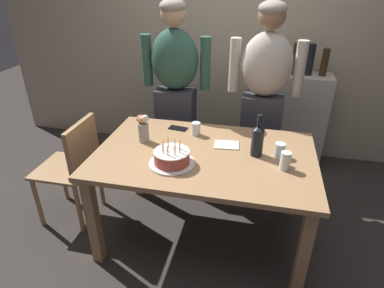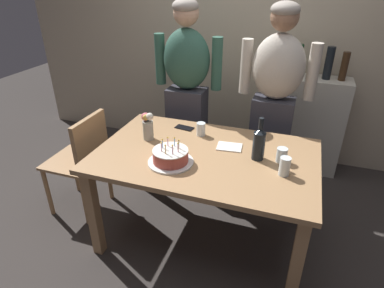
{
  "view_description": "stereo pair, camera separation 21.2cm",
  "coord_description": "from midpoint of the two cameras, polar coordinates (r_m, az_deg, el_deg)",
  "views": [
    {
      "loc": [
        0.34,
        -1.9,
        1.84
      ],
      "look_at": [
        -0.07,
        -0.08,
        0.84
      ],
      "focal_mm": 30.24,
      "sensor_mm": 36.0,
      "label": 1
    },
    {
      "loc": [
        0.54,
        -1.84,
        1.84
      ],
      "look_at": [
        -0.07,
        -0.08,
        0.84
      ],
      "focal_mm": 30.24,
      "sensor_mm": 36.0,
      "label": 2
    }
  ],
  "objects": [
    {
      "name": "flower_vase",
      "position": [
        2.36,
        -5.29,
        3.19
      ],
      "size": [
        0.09,
        0.08,
        0.21
      ],
      "color": "#999E93",
      "rests_on": "dining_table"
    },
    {
      "name": "person_woman_cardigan",
      "position": [
        2.8,
        16.36,
        6.78
      ],
      "size": [
        0.61,
        0.27,
        1.66
      ],
      "rotation": [
        0.0,
        0.0,
        3.14
      ],
      "color": "#33333D",
      "rests_on": "ground_plane"
    },
    {
      "name": "dining_table",
      "position": [
        2.27,
        5.03,
        -3.9
      ],
      "size": [
        1.5,
        0.96,
        0.74
      ],
      "color": "#A37A51",
      "rests_on": "ground_plane"
    },
    {
      "name": "napkin_stack",
      "position": [
        2.31,
        9.24,
        -0.56
      ],
      "size": [
        0.19,
        0.15,
        0.01
      ],
      "primitive_type": "cube",
      "rotation": [
        0.0,
        0.0,
        0.1
      ],
      "color": "white",
      "rests_on": "dining_table"
    },
    {
      "name": "water_glass_side",
      "position": [
        2.44,
        4.08,
        2.58
      ],
      "size": [
        0.07,
        0.07,
        0.1
      ],
      "primitive_type": "cylinder",
      "color": "silver",
      "rests_on": "dining_table"
    },
    {
      "name": "birthday_cake",
      "position": [
        2.08,
        -0.9,
        -2.34
      ],
      "size": [
        0.3,
        0.3,
        0.16
      ],
      "color": "white",
      "rests_on": "dining_table"
    },
    {
      "name": "water_glass_near",
      "position": [
        2.2,
        18.25,
        -1.94
      ],
      "size": [
        0.07,
        0.07,
        0.1
      ],
      "primitive_type": "cylinder",
      "color": "silver",
      "rests_on": "dining_table"
    },
    {
      "name": "water_glass_far",
      "position": [
        2.07,
        18.9,
        -3.84
      ],
      "size": [
        0.07,
        0.07,
        0.12
      ],
      "primitive_type": "cylinder",
      "color": "silver",
      "rests_on": "dining_table"
    },
    {
      "name": "person_man_bearded",
      "position": [
        2.93,
        1.18,
        8.83
      ],
      "size": [
        0.61,
        0.27,
        1.66
      ],
      "rotation": [
        0.0,
        0.0,
        3.14
      ],
      "color": "#33333D",
      "rests_on": "ground_plane"
    },
    {
      "name": "back_wall",
      "position": [
        3.49,
        12.32,
        18.62
      ],
      "size": [
        5.2,
        0.1,
        2.6
      ],
      "primitive_type": "cube",
      "color": "tan",
      "rests_on": "ground_plane"
    },
    {
      "name": "dining_chair",
      "position": [
        2.72,
        -16.56,
        -2.25
      ],
      "size": [
        0.42,
        0.42,
        0.87
      ],
      "rotation": [
        0.0,
        0.0,
        -1.57
      ],
      "color": "#A37A51",
      "rests_on": "ground_plane"
    },
    {
      "name": "wine_bottle",
      "position": [
        2.16,
        14.51,
        0.09
      ],
      "size": [
        0.08,
        0.08,
        0.29
      ],
      "color": "black",
      "rests_on": "dining_table"
    },
    {
      "name": "ground_plane",
      "position": [
        2.66,
        4.44,
        -15.72
      ],
      "size": [
        10.0,
        10.0,
        0.0
      ],
      "primitive_type": "plane",
      "color": "#332D2B"
    },
    {
      "name": "shelf_cabinet",
      "position": [
        3.48,
        21.7,
        3.33
      ],
      "size": [
        0.63,
        0.3,
        1.26
      ],
      "color": "beige",
      "rests_on": "ground_plane"
    },
    {
      "name": "cell_phone",
      "position": [
        2.57,
        1.01,
        2.83
      ],
      "size": [
        0.15,
        0.09,
        0.01
      ],
      "primitive_type": "cube",
      "rotation": [
        0.0,
        0.0,
        -0.15
      ],
      "color": "black",
      "rests_on": "dining_table"
    }
  ]
}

